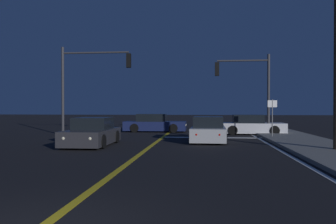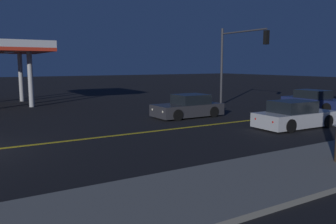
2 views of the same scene
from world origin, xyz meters
name	(u,v)px [view 1 (image 1 of 2)]	position (x,y,z in m)	size (l,w,h in m)	color
lane_line_center	(141,153)	(0.00, 9.01, 0.01)	(0.20, 30.64, 0.01)	gold
lane_line_edge_right	(289,155)	(5.70, 9.01, 0.01)	(0.16, 30.64, 0.01)	white
stop_bar	(212,138)	(2.98, 16.52, 0.01)	(5.95, 0.50, 0.01)	white
car_side_waiting_charcoal	(92,133)	(-2.89, 11.69, 0.58)	(2.01, 4.19, 1.34)	#2D2D33
car_mid_block_white	(251,126)	(5.68, 19.36, 0.58)	(4.41, 1.85, 1.34)	silver
car_following_oncoming_navy	(154,124)	(-1.20, 21.24, 0.58)	(4.68, 1.85, 1.34)	navy
car_far_approaching_silver	(208,131)	(2.73, 14.23, 0.58)	(1.97, 4.36, 1.34)	#B2B5BA
traffic_signal_near_right	(248,81)	(5.43, 18.82, 3.56)	(3.60, 0.28, 5.34)	#38383D
traffic_signal_far_left	(87,76)	(-5.07, 17.42, 3.92)	(4.65, 0.28, 5.80)	#38383D
street_sign_corner	(272,112)	(6.45, 16.02, 1.55)	(0.56, 0.13, 2.29)	slate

